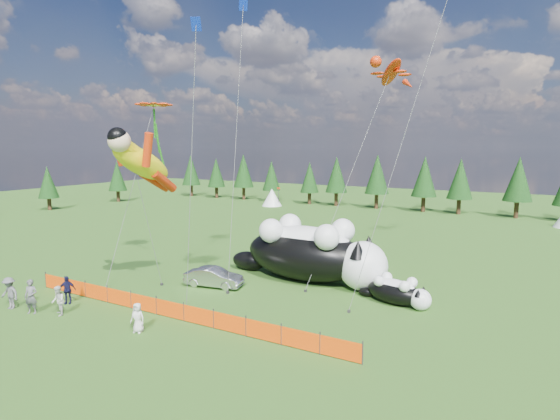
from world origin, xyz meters
name	(u,v)px	position (x,y,z in m)	size (l,w,h in m)	color
ground	(204,301)	(0.00, 0.00, 0.00)	(160.00, 160.00, 0.00)	#0C3309
safety_fence	(170,309)	(0.00, -3.00, 0.50)	(22.06, 0.06, 1.10)	#262626
tree_line	(393,183)	(0.00, 45.00, 4.00)	(90.00, 4.00, 8.00)	black
festival_tents	(468,210)	(11.00, 40.00, 1.40)	(50.00, 3.20, 2.80)	white
cat_large	(312,252)	(4.08, 6.94, 2.10)	(12.25, 4.69, 4.42)	black
cat_small	(398,291)	(10.51, 5.17, 0.81)	(4.65, 2.37, 1.70)	black
car	(214,277)	(-1.22, 2.59, 0.65)	(1.38, 3.96, 1.31)	silver
spectator_a	(31,297)	(-7.35, -6.26, 0.99)	(0.72, 0.47, 1.98)	#555458
spectator_b	(58,301)	(-5.75, -5.72, 0.85)	(0.82, 0.48, 1.69)	silver
spectator_c	(67,290)	(-7.01, -4.25, 0.85)	(1.00, 0.51, 1.70)	black
spectator_d	(10,293)	(-9.16, -6.42, 0.95)	(1.22, 0.63, 1.89)	#555458
spectator_e	(138,318)	(-0.13, -5.21, 0.77)	(0.75, 0.49, 1.54)	silver
superhero_kite	(142,163)	(-4.18, -0.57, 8.42)	(4.88, 5.31, 10.90)	yellow
gecko_kite	(391,73)	(7.20, 14.46, 15.07)	(5.44, 13.24, 18.10)	red
flower_kite	(154,107)	(-7.19, 3.73, 12.26)	(3.37, 8.39, 14.07)	red
diamond_kite_a	(243,17)	(-1.27, 6.58, 18.40)	(2.36, 5.49, 20.29)	#0B28AE
diamond_kite_c	(195,45)	(1.66, -2.25, 14.46)	(1.55, 0.62, 16.14)	#0B28AE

